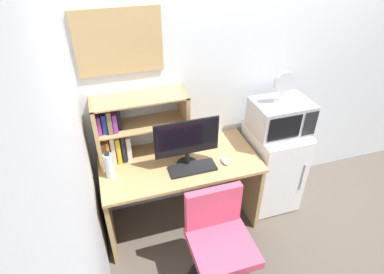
# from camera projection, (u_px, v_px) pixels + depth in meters

# --- Properties ---
(wall_back) EXTENTS (6.40, 0.04, 2.60)m
(wall_back) POSITION_uv_depth(u_px,v_px,m) (299.00, 67.00, 3.00)
(wall_back) COLOR silver
(wall_back) RESTS_ON ground_plane
(desk) EXTENTS (1.35, 0.67, 0.75)m
(desk) POSITION_uv_depth(u_px,v_px,m) (180.00, 180.00, 2.84)
(desk) COLOR tan
(desk) RESTS_ON ground_plane
(hutch_bookshelf) EXTENTS (0.76, 0.27, 0.55)m
(hutch_bookshelf) POSITION_uv_depth(u_px,v_px,m) (127.00, 128.00, 2.63)
(hutch_bookshelf) COLOR tan
(hutch_bookshelf) RESTS_ON desk
(monitor) EXTENTS (0.53, 0.18, 0.43)m
(monitor) POSITION_uv_depth(u_px,v_px,m) (187.00, 141.00, 2.54)
(monitor) COLOR black
(monitor) RESTS_ON desk
(keyboard) EXTENTS (0.39, 0.15, 0.02)m
(keyboard) POSITION_uv_depth(u_px,v_px,m) (193.00, 168.00, 2.62)
(keyboard) COLOR black
(keyboard) RESTS_ON desk
(computer_mouse) EXTENTS (0.06, 0.11, 0.03)m
(computer_mouse) POSITION_uv_depth(u_px,v_px,m) (225.00, 161.00, 2.69)
(computer_mouse) COLOR silver
(computer_mouse) RESTS_ON desk
(water_bottle) EXTENTS (0.07, 0.07, 0.24)m
(water_bottle) POSITION_uv_depth(u_px,v_px,m) (109.00, 165.00, 2.49)
(water_bottle) COLOR silver
(water_bottle) RESTS_ON desk
(mini_fridge) EXTENTS (0.47, 0.54, 0.86)m
(mini_fridge) POSITION_uv_depth(u_px,v_px,m) (272.00, 166.00, 3.15)
(mini_fridge) COLOR white
(mini_fridge) RESTS_ON ground_plane
(microwave) EXTENTS (0.50, 0.38, 0.28)m
(microwave) POSITION_uv_depth(u_px,v_px,m) (281.00, 116.00, 2.83)
(microwave) COLOR #ADADB2
(microwave) RESTS_ON mini_fridge
(desk_fan) EXTENTS (0.18, 0.11, 0.29)m
(desk_fan) POSITION_uv_depth(u_px,v_px,m) (284.00, 85.00, 2.64)
(desk_fan) COLOR silver
(desk_fan) RESTS_ON microwave
(desk_chair) EXTENTS (0.52, 0.52, 0.86)m
(desk_chair) POSITION_uv_depth(u_px,v_px,m) (219.00, 249.00, 2.41)
(desk_chair) COLOR black
(desk_chair) RESTS_ON ground_plane
(wall_corkboard) EXTENTS (0.65, 0.02, 0.49)m
(wall_corkboard) POSITION_uv_depth(u_px,v_px,m) (119.00, 42.00, 2.34)
(wall_corkboard) COLOR tan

